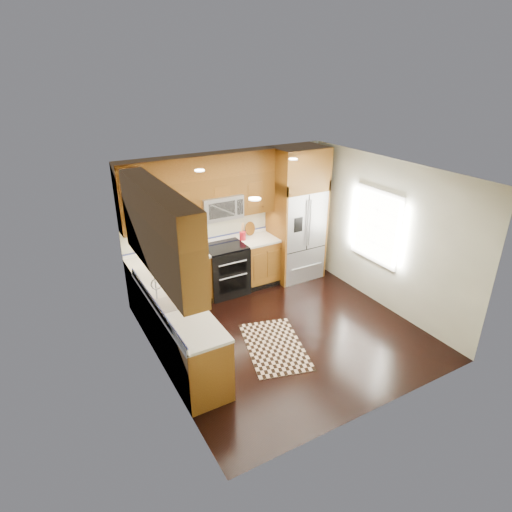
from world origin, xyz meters
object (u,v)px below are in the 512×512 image
refrigerator (297,214)px  rug (275,346)px  range (225,270)px  knife_block (192,245)px  utensil_crock (243,234)px

refrigerator → rug: refrigerator is taller
range → knife_block: (-0.57, 0.13, 0.57)m
rug → refrigerator: bearing=64.4°
rug → utensil_crock: 2.36m
knife_block → utensil_crock: (1.01, -0.01, 0.02)m
range → utensil_crock: bearing=15.2°
knife_block → range: bearing=-13.3°
range → utensil_crock: size_ratio=2.84×
rug → knife_block: 2.35m
range → utensil_crock: 0.74m
knife_block → utensil_crock: bearing=-0.8°
utensil_crock → refrigerator: bearing=-8.1°
range → rug: size_ratio=0.68×
rug → utensil_crock: size_ratio=4.19×
refrigerator → rug: 2.82m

